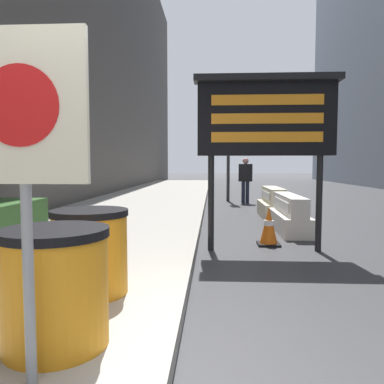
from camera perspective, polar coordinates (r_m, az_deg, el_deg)
barrel_drum_foreground at (r=2.78m, az=-20.07°, el=-13.43°), size 0.73×0.73×0.81m
barrel_drum_middle at (r=3.75m, az=-15.25°, el=-8.73°), size 0.73×0.73×0.81m
warning_sign at (r=2.20m, az=-24.45°, el=8.14°), size 0.72×0.08×1.96m
message_board at (r=6.17m, az=11.19°, el=10.89°), size 2.29×0.36×2.79m
jersey_barrier_white at (r=8.15m, az=14.60°, el=-3.45°), size 0.58×2.04×0.76m
jersey_barrier_cream at (r=10.22m, az=12.26°, el=-1.82°), size 0.65×1.77×0.79m
traffic_cone_near at (r=6.64m, az=11.62°, el=-5.13°), size 0.38×0.38×0.68m
traffic_light_near_curb at (r=14.35m, az=5.59°, el=9.28°), size 0.28×0.44×3.68m
pedestrian_worker at (r=13.64m, az=8.15°, el=2.34°), size 0.50×0.43×1.64m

